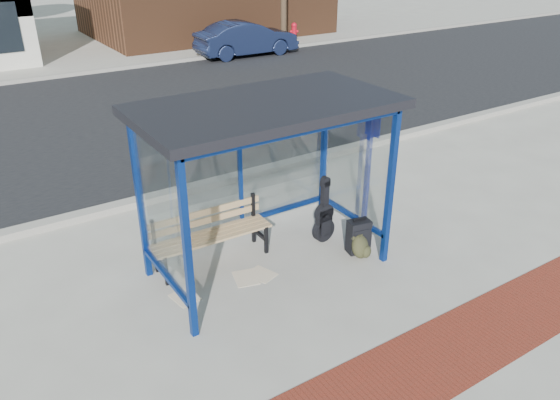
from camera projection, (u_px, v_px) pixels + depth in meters
ground at (269, 267)px, 7.79m from camera, size 120.00×120.00×0.00m
brick_paver_strip at (396, 380)px, 5.83m from camera, size 60.00×1.00×0.01m
curb_near at (185, 190)px, 9.94m from camera, size 60.00×0.25×0.12m
street_asphalt at (103, 119)px, 13.80m from camera, size 60.00×10.00×0.00m
curb_far at (56, 76)px, 17.61m from camera, size 60.00×0.25×0.12m
far_sidewalk at (43, 67)px, 19.07m from camera, size 60.00×4.00×0.01m
bus_shelter at (264, 127)px, 6.92m from camera, size 3.30×1.80×2.42m
bench at (210, 232)px, 7.75m from camera, size 1.76×0.46×0.83m
guitar_bag at (324, 219)px, 8.29m from camera, size 0.38×0.14×1.02m
suitcase at (359, 236)px, 8.03m from camera, size 0.36×0.27×0.57m
backpack at (361, 247)px, 7.93m from camera, size 0.36×0.34×0.36m
sign_post at (369, 161)px, 8.16m from camera, size 0.10×0.27×2.16m
newspaper_a at (185, 297)px, 7.14m from camera, size 0.36×0.42×0.01m
newspaper_b at (246, 278)px, 7.53m from camera, size 0.41×0.47×0.01m
newspaper_c at (262, 274)px, 7.61m from camera, size 0.40×0.45×0.01m
parked_car at (246, 38)px, 20.48m from camera, size 3.90×1.46×1.27m
fire_hydrant at (294, 31)px, 23.10m from camera, size 0.36×0.24×0.80m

